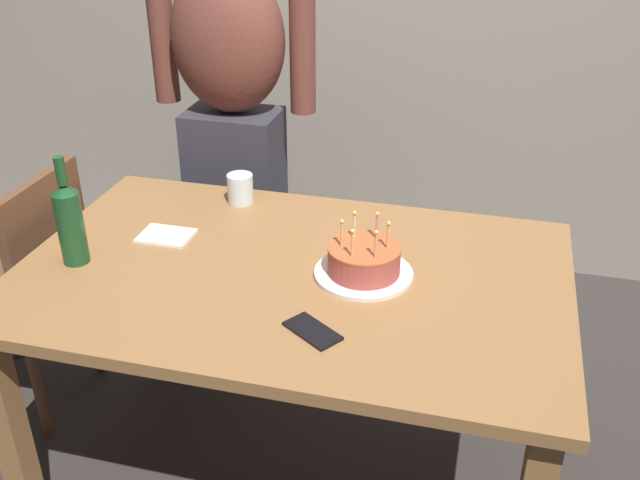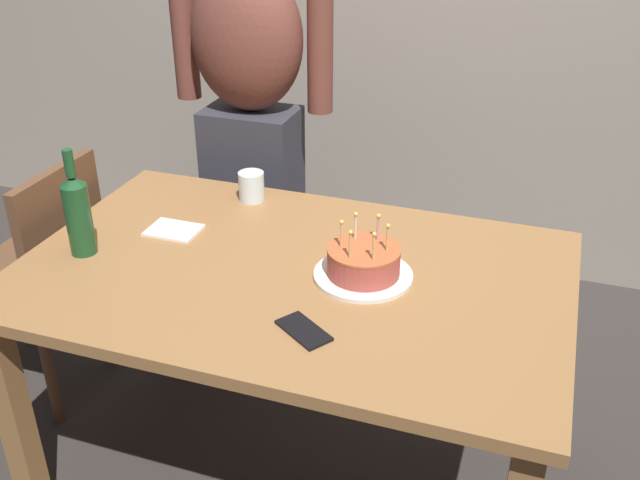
{
  "view_description": "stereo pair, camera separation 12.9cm",
  "coord_description": "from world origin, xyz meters",
  "px_view_note": "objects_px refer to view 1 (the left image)",
  "views": [
    {
      "loc": [
        0.5,
        -1.63,
        1.76
      ],
      "look_at": [
        0.08,
        0.01,
        0.84
      ],
      "focal_mm": 40.62,
      "sensor_mm": 36.0,
      "label": 1
    },
    {
      "loc": [
        0.63,
        -1.59,
        1.76
      ],
      "look_at": [
        0.08,
        0.01,
        0.84
      ],
      "focal_mm": 40.62,
      "sensor_mm": 36.0,
      "label": 2
    }
  ],
  "objects_px": {
    "napkin_stack": "(166,236)",
    "person_man_bearded": "(233,124)",
    "water_glass_near": "(240,189)",
    "birthday_cake": "(364,262)",
    "cell_phone": "(312,331)",
    "dining_chair": "(29,275)",
    "wine_bottle": "(70,222)"
  },
  "relations": [
    {
      "from": "birthday_cake",
      "to": "dining_chair",
      "type": "bearing_deg",
      "value": 175.52
    },
    {
      "from": "wine_bottle",
      "to": "birthday_cake",
      "type": "bearing_deg",
      "value": 9.09
    },
    {
      "from": "birthday_cake",
      "to": "person_man_bearded",
      "type": "bearing_deg",
      "value": 131.9
    },
    {
      "from": "person_man_bearded",
      "to": "dining_chair",
      "type": "relative_size",
      "value": 1.9
    },
    {
      "from": "birthday_cake",
      "to": "cell_phone",
      "type": "distance_m",
      "value": 0.3
    },
    {
      "from": "wine_bottle",
      "to": "napkin_stack",
      "type": "height_order",
      "value": "wine_bottle"
    },
    {
      "from": "birthday_cake",
      "to": "water_glass_near",
      "type": "xyz_separation_m",
      "value": [
        -0.48,
        0.35,
        0.01
      ]
    },
    {
      "from": "napkin_stack",
      "to": "person_man_bearded",
      "type": "distance_m",
      "value": 0.65
    },
    {
      "from": "water_glass_near",
      "to": "birthday_cake",
      "type": "bearing_deg",
      "value": -36.3
    },
    {
      "from": "birthday_cake",
      "to": "wine_bottle",
      "type": "xyz_separation_m",
      "value": [
        -0.79,
        -0.13,
        0.08
      ]
    },
    {
      "from": "cell_phone",
      "to": "person_man_bearded",
      "type": "bearing_deg",
      "value": 153.91
    },
    {
      "from": "dining_chair",
      "to": "cell_phone",
      "type": "bearing_deg",
      "value": 70.67
    },
    {
      "from": "water_glass_near",
      "to": "person_man_bearded",
      "type": "bearing_deg",
      "value": 113.56
    },
    {
      "from": "water_glass_near",
      "to": "cell_phone",
      "type": "xyz_separation_m",
      "value": [
        0.41,
        -0.64,
        -0.04
      ]
    },
    {
      "from": "cell_phone",
      "to": "napkin_stack",
      "type": "distance_m",
      "value": 0.65
    },
    {
      "from": "dining_chair",
      "to": "birthday_cake",
      "type": "bearing_deg",
      "value": 85.52
    },
    {
      "from": "napkin_stack",
      "to": "water_glass_near",
      "type": "bearing_deg",
      "value": 64.87
    },
    {
      "from": "person_man_bearded",
      "to": "water_glass_near",
      "type": "bearing_deg",
      "value": 113.56
    },
    {
      "from": "birthday_cake",
      "to": "cell_phone",
      "type": "height_order",
      "value": "birthday_cake"
    },
    {
      "from": "water_glass_near",
      "to": "cell_phone",
      "type": "distance_m",
      "value": 0.76
    },
    {
      "from": "wine_bottle",
      "to": "person_man_bearded",
      "type": "xyz_separation_m",
      "value": [
        0.16,
        0.83,
        0.01
      ]
    },
    {
      "from": "birthday_cake",
      "to": "wine_bottle",
      "type": "distance_m",
      "value": 0.81
    },
    {
      "from": "birthday_cake",
      "to": "water_glass_near",
      "type": "relative_size",
      "value": 2.79
    },
    {
      "from": "birthday_cake",
      "to": "napkin_stack",
      "type": "distance_m",
      "value": 0.62
    },
    {
      "from": "wine_bottle",
      "to": "dining_chair",
      "type": "height_order",
      "value": "wine_bottle"
    },
    {
      "from": "water_glass_near",
      "to": "dining_chair",
      "type": "distance_m",
      "value": 0.76
    },
    {
      "from": "wine_bottle",
      "to": "water_glass_near",
      "type": "bearing_deg",
      "value": 56.96
    },
    {
      "from": "water_glass_near",
      "to": "dining_chair",
      "type": "height_order",
      "value": "dining_chair"
    },
    {
      "from": "water_glass_near",
      "to": "cell_phone",
      "type": "relative_size",
      "value": 0.67
    },
    {
      "from": "napkin_stack",
      "to": "person_man_bearded",
      "type": "bearing_deg",
      "value": 91.97
    },
    {
      "from": "cell_phone",
      "to": "person_man_bearded",
      "type": "distance_m",
      "value": 1.15
    },
    {
      "from": "water_glass_near",
      "to": "cell_phone",
      "type": "height_order",
      "value": "water_glass_near"
    }
  ]
}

